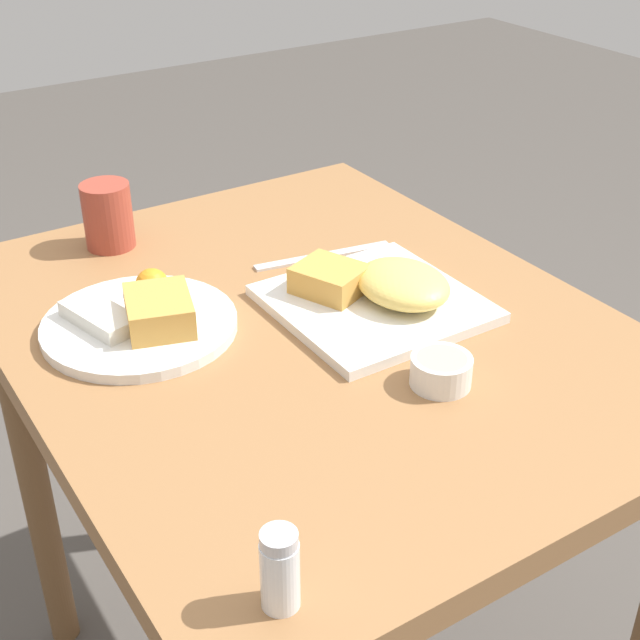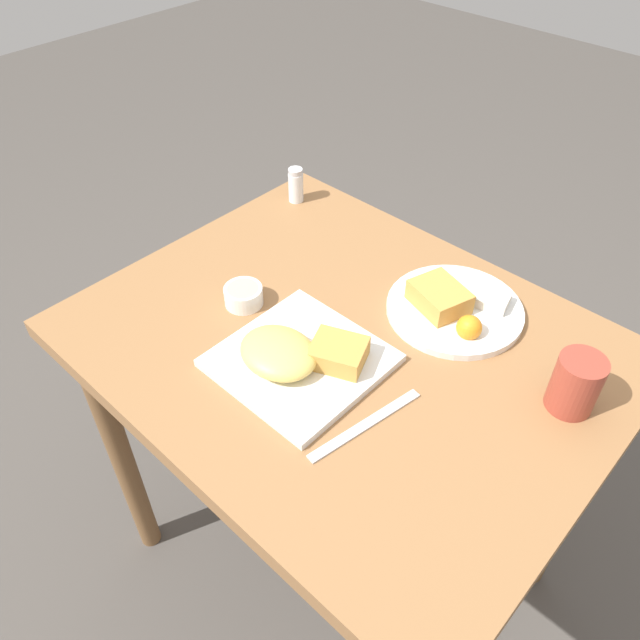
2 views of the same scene
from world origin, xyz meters
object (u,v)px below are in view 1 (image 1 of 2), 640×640
Objects in this scene: plate_square_near at (379,293)px; butter_knife at (323,256)px; coffee_mug at (108,216)px; plate_oval_far at (142,319)px; salt_shaker at (280,574)px; sauce_ramekin at (441,370)px.

plate_square_near is 1.18× the size of butter_knife.
coffee_mug reaches higher than plate_square_near.
salt_shaker reaches higher than plate_oval_far.
butter_knife is (0.16, -0.02, -0.02)m from plate_square_near.
plate_oval_far is 3.47× the size of sauce_ramekin.
plate_oval_far is 0.31m from butter_knife.
plate_oval_far is at bearing 167.38° from coffee_mug.
plate_square_near reaches higher than butter_knife.
salt_shaker is (-0.36, 0.36, 0.01)m from plate_square_near.
salt_shaker is at bearing 134.93° from plate_square_near.
salt_shaker is (-0.18, 0.32, 0.02)m from sauce_ramekin.
plate_square_near is at bearing 93.60° from butter_knife.
salt_shaker is at bearing 170.78° from plate_oval_far.
coffee_mug is (0.36, 0.23, 0.03)m from plate_square_near.
plate_oval_far is 2.51× the size of coffee_mug.
butter_knife is at bearing -80.91° from plate_oval_far.
coffee_mug reaches higher than butter_knife.
plate_square_near reaches higher than plate_oval_far.
butter_knife is at bearing -129.57° from coffee_mug.
plate_square_near is at bearing -111.86° from plate_oval_far.
plate_square_near is 0.43m from coffee_mug.
plate_square_near is 0.19m from sauce_ramekin.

